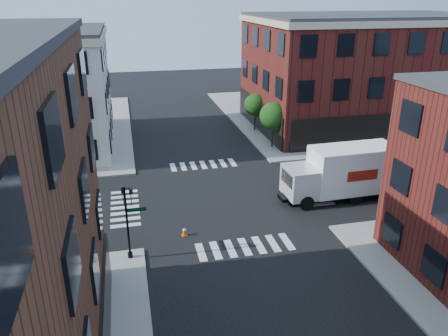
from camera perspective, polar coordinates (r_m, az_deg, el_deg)
ground at (r=32.88m, az=-0.52°, el=-3.94°), size 120.00×120.00×0.00m
sidewalk_ne at (r=58.67m, az=15.41°, el=7.00°), size 30.00×30.00×0.15m
building_ne at (r=52.98m, az=18.08°, el=11.76°), size 25.00×16.00×12.00m
tree_near at (r=42.78m, az=6.54°, el=6.59°), size 2.69×2.69×4.49m
tree_far at (r=48.37m, az=4.19°, el=8.10°), size 2.43×2.43×4.07m
signal_pole at (r=25.01m, az=-12.44°, el=-5.92°), size 1.29×1.24×4.60m
box_truck at (r=33.28m, az=15.30°, el=-0.55°), size 8.84×2.94×3.96m
traffic_cone at (r=28.01m, az=-5.20°, el=-8.24°), size 0.39×0.39×0.62m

